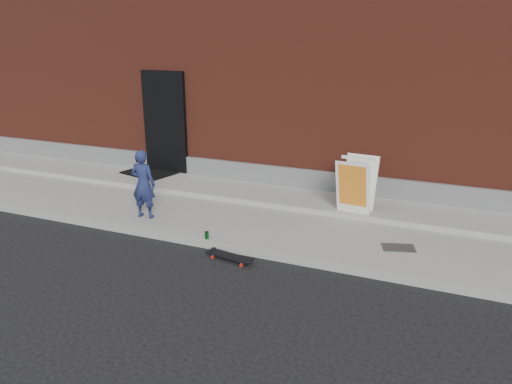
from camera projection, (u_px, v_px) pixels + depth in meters
The scene contains 10 objects.
ground at pixel (208, 249), 8.05m from camera, with size 80.00×80.00×0.00m, color black.
sidewalk at pixel (245, 214), 9.34m from camera, with size 20.00×3.00×0.15m, color gray.
apron at pixel (263, 194), 10.09m from camera, with size 20.00×1.20×0.10m, color gray.
building at pixel (327, 64), 13.41m from camera, with size 20.00×8.10×5.00m.
child at pixel (143, 184), 8.81m from camera, with size 0.45×0.30×1.24m, color #1B234D.
skateboard at pixel (230, 256), 7.61m from camera, with size 0.79×0.31×0.09m.
pizza_sign at pixel (356, 185), 8.86m from camera, with size 0.66×0.76×0.99m.
soda_can at pixel (207, 235), 8.04m from camera, with size 0.07×0.07×0.12m, color #187B26.
doormat at pixel (151, 172), 11.40m from camera, with size 1.10×0.89×0.03m, color black.
utility_plate at pixel (399, 248), 7.70m from camera, with size 0.49×0.31×0.01m, color #56575B.
Camera 1 is at (3.57, -6.49, 3.37)m, focal length 35.00 mm.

